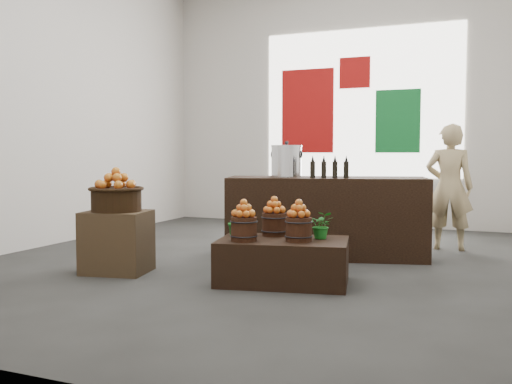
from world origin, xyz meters
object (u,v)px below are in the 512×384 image
at_px(display_table, 283,261).
at_px(counter, 326,217).
at_px(shopper, 449,187).
at_px(wicker_basket, 116,200).
at_px(stock_pot_left, 286,162).
at_px(crate, 117,242).

height_order(display_table, counter, counter).
bearing_deg(shopper, wicker_basket, 38.68).
distance_m(counter, stock_pot_left, 0.78).
bearing_deg(crate, display_table, 6.70).
relative_size(counter, stock_pot_left, 6.47).
xyz_separation_m(stock_pot_left, shopper, (1.71, 1.18, -0.32)).
bearing_deg(stock_pot_left, shopper, 34.62).
distance_m(stock_pot_left, shopper, 2.11).
bearing_deg(shopper, counter, 36.31).
height_order(display_table, stock_pot_left, stock_pot_left).
xyz_separation_m(crate, wicker_basket, (0.00, 0.00, 0.42)).
xyz_separation_m(counter, shopper, (1.27, 1.06, 0.32)).
bearing_deg(crate, counter, 43.89).
bearing_deg(shopper, crate, 38.68).
xyz_separation_m(wicker_basket, counter, (1.70, 1.64, -0.27)).
height_order(crate, stock_pot_left, stock_pot_left).
relative_size(crate, stock_pot_left, 1.78).
bearing_deg(stock_pot_left, crate, -129.73).
xyz_separation_m(display_table, shopper, (1.28, 2.50, 0.57)).
distance_m(wicker_basket, display_table, 1.79).
bearing_deg(display_table, counter, 78.11).
height_order(wicker_basket, shopper, shopper).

